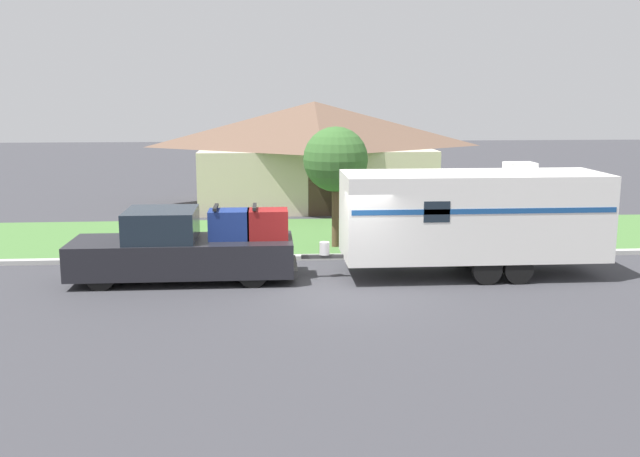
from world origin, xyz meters
The scene contains 8 objects.
ground_plane centered at (0.00, 0.00, 0.00)m, with size 120.00×120.00×0.00m, color #38383D.
curb_strip centered at (0.00, 3.75, 0.07)m, with size 80.00×0.30×0.14m.
lawn_strip centered at (0.00, 7.40, 0.01)m, with size 80.00×7.00×0.03m.
house_across_street centered at (0.20, 15.18, 2.46)m, with size 11.05×7.56×4.73m.
pickup_truck centered at (-4.28, 1.52, 0.91)m, with size 6.15×2.09×2.07m.
travel_trailer centered at (3.74, 1.52, 1.72)m, with size 8.46×2.44×3.20m.
mailbox centered at (2.33, 4.83, 1.01)m, with size 0.48×0.20×1.32m.
tree_in_yard centered at (0.25, 5.48, 2.94)m, with size 2.14×2.14×4.03m.
Camera 1 is at (-2.02, -17.84, 5.07)m, focal length 40.00 mm.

